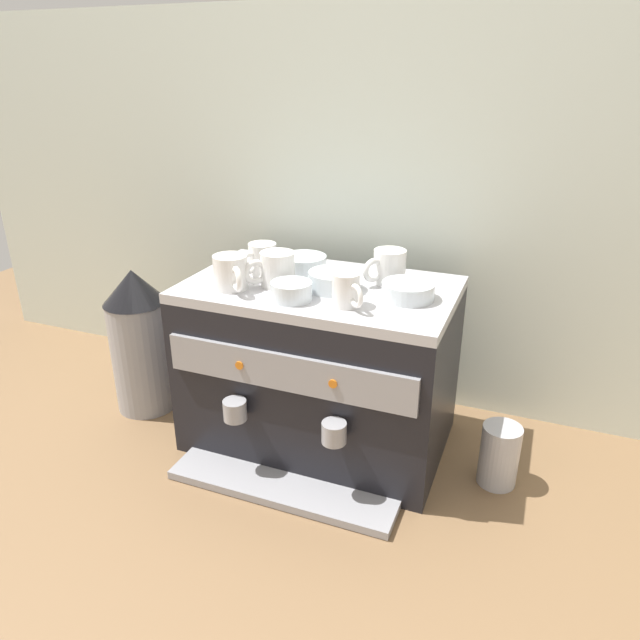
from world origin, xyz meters
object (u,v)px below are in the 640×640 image
(ceramic_cup_0, at_px, (261,259))
(milk_pitcher, at_px, (499,455))
(ceramic_cup_1, at_px, (231,273))
(ceramic_bowl_2, at_px, (408,291))
(ceramic_cup_2, at_px, (276,269))
(ceramic_bowl_0, at_px, (334,281))
(ceramic_bowl_3, at_px, (291,291))
(coffee_grinder, at_px, (140,340))
(ceramic_bowl_1, at_px, (304,264))
(ceramic_cup_3, at_px, (388,266))
(ceramic_cup_4, at_px, (347,290))
(espresso_machine, at_px, (319,366))

(ceramic_cup_0, height_order, milk_pitcher, ceramic_cup_0)
(ceramic_cup_1, relative_size, ceramic_bowl_2, 0.88)
(ceramic_cup_2, bearing_deg, ceramic_bowl_0, 10.34)
(ceramic_bowl_3, bearing_deg, coffee_grinder, 171.32)
(ceramic_bowl_1, height_order, ceramic_bowl_2, ceramic_bowl_1)
(ceramic_bowl_1, bearing_deg, ceramic_bowl_0, -39.69)
(ceramic_cup_3, relative_size, ceramic_bowl_1, 0.96)
(ceramic_cup_2, bearing_deg, ceramic_cup_0, 138.42)
(ceramic_cup_1, bearing_deg, ceramic_cup_0, 82.46)
(ceramic_cup_0, height_order, ceramic_cup_4, ceramic_cup_0)
(ceramic_cup_0, distance_m, ceramic_cup_3, 0.32)
(ceramic_bowl_0, xyz_separation_m, coffee_grinder, (-0.58, -0.02, -0.25))
(ceramic_cup_4, relative_size, ceramic_bowl_2, 0.72)
(espresso_machine, xyz_separation_m, ceramic_cup_2, (-0.10, -0.04, 0.26))
(coffee_grinder, bearing_deg, espresso_machine, 3.66)
(espresso_machine, height_order, milk_pitcher, espresso_machine)
(ceramic_cup_1, bearing_deg, ceramic_bowl_1, 60.17)
(ceramic_bowl_1, bearing_deg, espresso_machine, -47.29)
(ceramic_cup_0, bearing_deg, milk_pitcher, -3.30)
(ceramic_cup_2, height_order, ceramic_bowl_2, ceramic_cup_2)
(ceramic_cup_0, xyz_separation_m, ceramic_cup_2, (0.07, -0.06, 0.00))
(ceramic_cup_0, distance_m, coffee_grinder, 0.46)
(ceramic_bowl_0, bearing_deg, ceramic_cup_1, -159.21)
(ceramic_bowl_1, distance_m, milk_pitcher, 0.68)
(ceramic_bowl_0, distance_m, milk_pitcher, 0.57)
(ceramic_bowl_0, xyz_separation_m, ceramic_bowl_1, (-0.12, 0.10, -0.00))
(ceramic_bowl_1, height_order, milk_pitcher, ceramic_bowl_1)
(milk_pitcher, bearing_deg, ceramic_cup_3, 163.10)
(ceramic_bowl_1, distance_m, ceramic_bowl_3, 0.20)
(coffee_grinder, height_order, milk_pitcher, coffee_grinder)
(ceramic_bowl_2, distance_m, milk_pitcher, 0.46)
(ceramic_cup_1, xyz_separation_m, coffee_grinder, (-0.35, 0.07, -0.27))
(espresso_machine, distance_m, ceramic_bowl_0, 0.25)
(ceramic_cup_0, bearing_deg, ceramic_bowl_0, -10.19)
(ceramic_bowl_1, relative_size, ceramic_bowl_2, 0.98)
(espresso_machine, xyz_separation_m, ceramic_cup_3, (0.15, 0.08, 0.26))
(ceramic_bowl_0, bearing_deg, ceramic_cup_3, 43.23)
(espresso_machine, xyz_separation_m, ceramic_bowl_0, (0.04, -0.02, 0.24))
(ceramic_cup_4, distance_m, ceramic_bowl_1, 0.27)
(ceramic_bowl_0, height_order, ceramic_bowl_2, ceramic_bowl_0)
(ceramic_bowl_2, bearing_deg, ceramic_cup_4, -139.84)
(ceramic_bowl_0, height_order, ceramic_bowl_3, ceramic_bowl_0)
(ceramic_cup_4, height_order, ceramic_bowl_3, ceramic_cup_4)
(espresso_machine, bearing_deg, ceramic_cup_4, -44.53)
(ceramic_cup_3, distance_m, milk_pitcher, 0.53)
(ceramic_bowl_0, relative_size, ceramic_bowl_3, 1.27)
(ceramic_bowl_1, bearing_deg, ceramic_bowl_2, -17.17)
(ceramic_cup_2, distance_m, coffee_grinder, 0.52)
(ceramic_bowl_0, bearing_deg, milk_pitcher, 0.16)
(ceramic_cup_4, relative_size, ceramic_bowl_1, 0.73)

